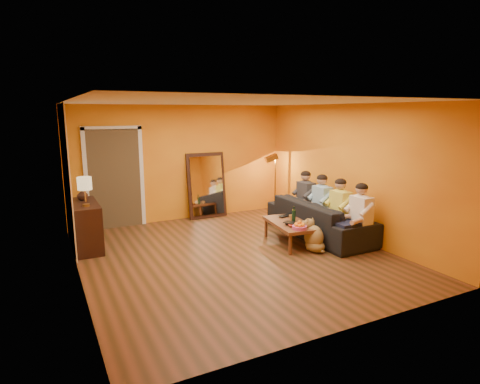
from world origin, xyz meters
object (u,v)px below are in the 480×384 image
floor_lamp (275,185)px  vase (82,195)px  mirror_frame (206,185)px  sideboard (86,226)px  sofa (319,218)px  person_far_right (306,199)px  dog (314,235)px  tumbler (292,217)px  person_mid_left (340,210)px  wine_bottle (294,215)px  table_lamp (85,192)px  laptop (287,216)px  coffee_table (290,233)px  person_mid_right (322,204)px  person_far_left (361,217)px

floor_lamp → vase: size_ratio=6.95×
mirror_frame → sideboard: mirror_frame is taller
sideboard → sofa: size_ratio=0.48×
person_far_right → dog: bearing=-120.2°
mirror_frame → tumbler: bearing=-72.6°
dog → floor_lamp: bearing=73.3°
person_mid_left → wine_bottle: bearing=165.0°
mirror_frame → table_lamp: bearing=-153.7°
tumbler → mirror_frame: bearing=107.4°
laptop → vase: (-3.61, 1.36, 0.52)m
coffee_table → person_mid_left: (0.94, -0.29, 0.40)m
coffee_table → person_far_right: person_far_right is taller
sofa → person_mid_right: person_mid_right is taller
person_far_right → floor_lamp: bearing=91.4°
person_mid_right → mirror_frame: bearing=124.7°
sideboard → laptop: sideboard is taller
person_mid_left → laptop: (-0.76, 0.64, -0.18)m
person_far_right → vase: size_ratio=5.89×
sideboard → table_lamp: table_lamp is taller
floor_lamp → tumbler: size_ratio=13.46×
dog → person_far_left: person_far_left is taller
sofa → wine_bottle: bearing=105.4°
person_far_left → wine_bottle: size_ratio=3.94×
person_mid_left → laptop: size_ratio=3.56×
dog → vase: (-3.60, 2.23, 0.66)m
person_mid_left → tumbler: size_ratio=11.41×
sideboard → person_mid_left: person_mid_left is taller
wine_bottle → tumbler: bearing=67.6°
sideboard → vase: (0.00, 0.25, 0.53)m
coffee_table → dog: size_ratio=2.05×
person_far_right → wine_bottle: size_ratio=3.94×
person_far_right → tumbler: person_far_right is taller
table_lamp → dog: (3.60, -1.68, -0.81)m
floor_lamp → laptop: bearing=-98.3°
coffee_table → tumbler: 0.31m
sofa → person_mid_left: person_mid_left is taller
dog → coffee_table: bearing=108.0°
dog → person_far_left: bearing=-22.8°
table_lamp → vase: (0.00, 0.55, -0.15)m
person_far_right → mirror_frame: bearing=132.4°
coffee_table → person_mid_left: 1.06m
mirror_frame → floor_lamp: bearing=-19.1°
sofa → person_mid_left: bearing=-163.9°
coffee_table → wine_bottle: bearing=-36.9°
mirror_frame → tumbler: (0.76, -2.42, -0.29)m
laptop → person_far_right: bearing=18.4°
person_far_left → person_mid_left: size_ratio=1.00×
person_far_left → person_mid_right: 1.10m
tumbler → sideboard: bearing=159.3°
dog → person_mid_left: person_mid_left is taller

